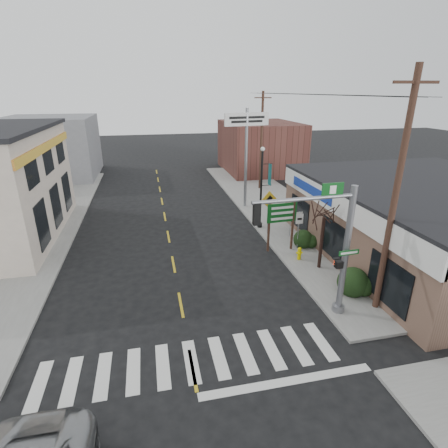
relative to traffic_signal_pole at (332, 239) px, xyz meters
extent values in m
plane|color=black|center=(-5.88, -1.91, -3.54)|extent=(140.00, 140.00, 0.00)
cube|color=slate|center=(3.12, 11.09, -3.47)|extent=(6.00, 38.00, 0.13)
cube|color=slate|center=(-14.88, 11.09, -3.47)|extent=(6.00, 38.00, 0.13)
cube|color=gold|center=(-5.88, 6.09, -3.53)|extent=(0.12, 56.00, 0.01)
cube|color=silver|center=(-5.88, -1.51, -3.53)|extent=(11.00, 2.20, 0.01)
cube|color=brown|center=(8.62, 4.09, -1.54)|extent=(12.00, 14.00, 4.00)
cube|color=#562E27|center=(6.12, 28.09, -0.74)|extent=(8.00, 10.00, 5.60)
cube|color=slate|center=(-16.88, 30.09, -0.34)|extent=(9.00, 10.00, 6.40)
cylinder|color=gray|center=(0.68, 0.00, -0.63)|extent=(0.26, 0.26, 5.55)
cylinder|color=gray|center=(-1.36, 0.00, 1.77)|extent=(4.07, 0.15, 0.15)
cube|color=black|center=(-3.19, 0.00, 1.36)|extent=(0.26, 0.20, 0.83)
cube|color=#0D4917|center=(0.68, -0.22, -0.54)|extent=(0.88, 0.04, 0.20)
cube|color=#0D4917|center=(-0.25, 0.00, 2.05)|extent=(0.88, 0.05, 0.51)
cube|color=black|center=(0.43, -0.05, -1.14)|extent=(0.30, 0.24, 0.30)
cube|color=#442B1F|center=(-0.31, 6.33, -1.83)|extent=(0.11, 0.11, 3.15)
cube|color=#442B1F|center=(1.15, 6.33, -1.83)|extent=(0.11, 0.11, 3.15)
cube|color=#03500D|center=(0.42, 6.27, -1.05)|extent=(1.80, 0.05, 1.12)
cylinder|color=#D1BF00|center=(1.05, 4.93, -3.12)|extent=(0.21, 0.21, 0.58)
sphere|color=#D1BF00|center=(1.05, 4.93, -2.80)|extent=(0.23, 0.23, 0.23)
cylinder|color=gray|center=(0.53, 8.86, -2.06)|extent=(0.06, 0.06, 2.69)
cube|color=gold|center=(0.53, 8.83, -1.04)|extent=(1.14, 0.03, 1.14)
cylinder|color=black|center=(0.42, 10.14, -0.75)|extent=(0.14, 0.14, 5.31)
sphere|color=silver|center=(0.42, 10.14, 1.95)|extent=(0.29, 0.29, 0.29)
cube|color=#125050|center=(0.98, 10.14, 0.27)|extent=(0.02, 0.56, 1.43)
cylinder|color=gray|center=(0.70, 14.93, 0.42)|extent=(0.23, 0.23, 7.66)
cube|color=silver|center=(0.70, 14.93, 3.43)|extent=(3.60, 0.18, 0.96)
cylinder|color=black|center=(1.71, 3.83, -1.99)|extent=(0.18, 0.18, 2.83)
ellipsoid|color=#143814|center=(2.04, 1.18, -2.87)|extent=(1.43, 1.43, 1.07)
ellipsoid|color=black|center=(2.00, 6.54, -2.96)|extent=(1.18, 1.18, 0.88)
cylinder|color=#4D3228|center=(2.46, -0.06, 1.49)|extent=(0.26, 0.26, 9.78)
cube|color=#4D3228|center=(2.46, -0.06, 5.74)|extent=(1.70, 0.11, 0.11)
cylinder|color=#49351E|center=(3.62, 20.06, 1.01)|extent=(0.23, 0.23, 8.83)
cube|color=#49351E|center=(3.62, 20.06, 4.85)|extent=(1.54, 0.10, 0.10)
camera|label=1|loc=(-6.86, -11.36, 5.48)|focal=28.00mm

